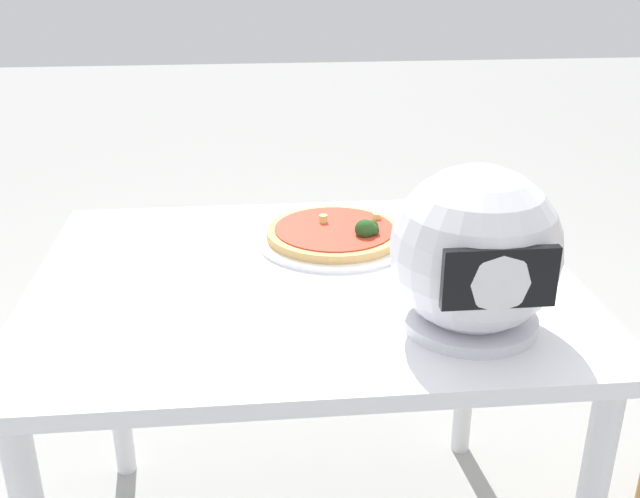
{
  "coord_description": "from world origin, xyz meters",
  "views": [
    {
      "loc": [
        0.09,
        1.28,
        1.33
      ],
      "look_at": [
        -0.04,
        -0.08,
        0.74
      ],
      "focal_mm": 41.35,
      "sensor_mm": 36.0,
      "label": 1
    }
  ],
  "objects": [
    {
      "name": "dining_table",
      "position": [
        0.0,
        0.0,
        0.63
      ],
      "size": [
        1.04,
        0.82,
        0.72
      ],
      "color": "white",
      "rests_on": "ground"
    },
    {
      "name": "pizza",
      "position": [
        -0.08,
        -0.16,
        0.75
      ],
      "size": [
        0.29,
        0.29,
        0.05
      ],
      "color": "tan",
      "rests_on": "pizza_plate"
    },
    {
      "name": "motorcycle_helmet",
      "position": [
        -0.26,
        0.22,
        0.86
      ],
      "size": [
        0.28,
        0.28,
        0.28
      ],
      "color": "silver",
      "rests_on": "dining_table"
    },
    {
      "name": "pizza_plate",
      "position": [
        -0.08,
        -0.16,
        0.73
      ],
      "size": [
        0.33,
        0.33,
        0.01
      ],
      "primitive_type": "cylinder",
      "color": "white",
      "rests_on": "dining_table"
    }
  ]
}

